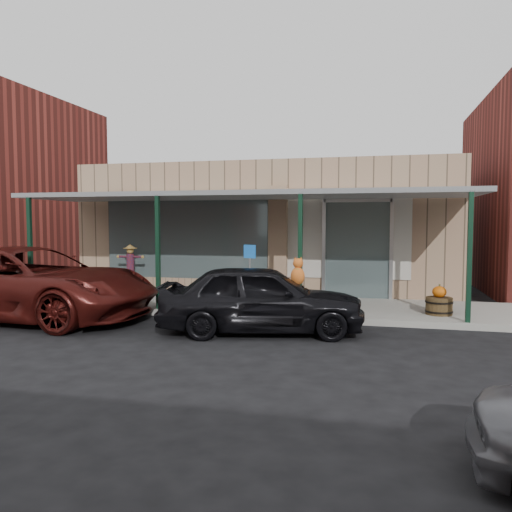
% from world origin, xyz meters
% --- Properties ---
extents(ground, '(120.00, 120.00, 0.00)m').
position_xyz_m(ground, '(0.00, 0.00, 0.00)').
color(ground, black).
rests_on(ground, ground).
extents(sidewalk, '(40.00, 3.20, 0.15)m').
position_xyz_m(sidewalk, '(0.00, 3.60, 0.07)').
color(sidewalk, gray).
rests_on(sidewalk, ground).
extents(storefront, '(12.00, 6.25, 4.20)m').
position_xyz_m(storefront, '(-0.00, 8.16, 2.09)').
color(storefront, '#927459').
rests_on(storefront, ground).
extents(awning, '(12.00, 3.00, 3.04)m').
position_xyz_m(awning, '(0.00, 3.56, 3.01)').
color(awning, slate).
rests_on(awning, ground).
extents(block_buildings_near, '(61.00, 8.00, 8.00)m').
position_xyz_m(block_buildings_near, '(2.01, 9.20, 3.77)').
color(block_buildings_near, maroon).
rests_on(block_buildings_near, ground).
extents(barrel_scarecrow, '(0.92, 0.61, 1.51)m').
position_xyz_m(barrel_scarecrow, '(-3.78, 4.48, 0.66)').
color(barrel_scarecrow, '#4B371E').
rests_on(barrel_scarecrow, sidewalk).
extents(barrel_pumpkin, '(0.80, 0.80, 0.72)m').
position_xyz_m(barrel_pumpkin, '(5.00, 2.98, 0.41)').
color(barrel_pumpkin, '#4B371E').
rests_on(barrel_pumpkin, sidewalk).
extents(handicap_sign, '(0.33, 0.12, 1.62)m').
position_xyz_m(handicap_sign, '(0.44, 2.69, 1.19)').
color(handicap_sign, gray).
rests_on(handicap_sign, sidewalk).
extents(parked_sedan, '(4.57, 2.57, 1.56)m').
position_xyz_m(parked_sedan, '(1.18, 0.77, 0.74)').
color(parked_sedan, black).
rests_on(parked_sedan, ground).
extents(car_maroon, '(6.36, 3.11, 1.74)m').
position_xyz_m(car_maroon, '(-4.60, 0.90, 0.87)').
color(car_maroon, '#44100D').
rests_on(car_maroon, ground).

